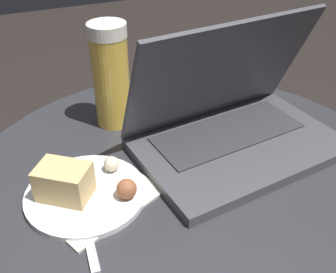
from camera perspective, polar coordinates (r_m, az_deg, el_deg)
table at (r=0.74m, az=2.70°, el=-14.06°), size 0.74×0.74×0.56m
napkin at (r=0.60m, az=-9.67°, el=-9.21°), size 0.20×0.17×0.00m
laptop at (r=0.70m, az=9.34°, el=2.12°), size 0.37×0.26×0.23m
beer_glass at (r=0.74m, az=-8.28°, el=8.70°), size 0.07×0.07×0.20m
snack_plate at (r=0.61m, az=-12.53°, el=-7.34°), size 0.18×0.18×0.06m
fork at (r=0.59m, az=-12.36°, el=-10.36°), size 0.04×0.20×0.00m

